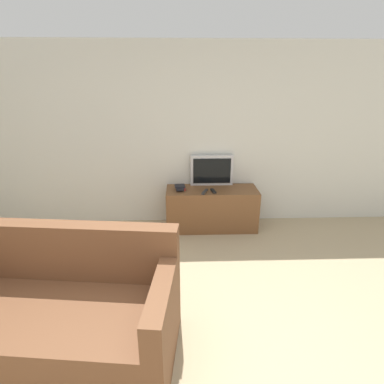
{
  "coord_description": "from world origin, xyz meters",
  "views": [
    {
      "loc": [
        0.1,
        -1.33,
        2.06
      ],
      "look_at": [
        0.22,
        2.19,
        0.76
      ],
      "focal_mm": 28.0,
      "sensor_mm": 36.0,
      "label": 1
    }
  ],
  "objects_px": {
    "couch": "(56,317)",
    "book_stack": "(180,187)",
    "television": "(212,170)",
    "remote_on_stand": "(213,191)",
    "tv_stand": "(211,208)",
    "remote_secondary": "(205,192)"
  },
  "relations": [
    {
      "from": "couch",
      "to": "book_stack",
      "type": "xyz_separation_m",
      "value": [
        0.97,
        2.15,
        0.31
      ]
    },
    {
      "from": "couch",
      "to": "book_stack",
      "type": "distance_m",
      "value": 2.38
    },
    {
      "from": "television",
      "to": "remote_on_stand",
      "type": "bearing_deg",
      "value": -90.49
    },
    {
      "from": "tv_stand",
      "to": "television",
      "type": "height_order",
      "value": "television"
    },
    {
      "from": "television",
      "to": "remote_secondary",
      "type": "distance_m",
      "value": 0.42
    },
    {
      "from": "book_stack",
      "to": "remote_secondary",
      "type": "xyz_separation_m",
      "value": [
        0.35,
        -0.13,
        -0.02
      ]
    },
    {
      "from": "couch",
      "to": "television",
      "type": "bearing_deg",
      "value": 64.69
    },
    {
      "from": "tv_stand",
      "to": "couch",
      "type": "height_order",
      "value": "couch"
    },
    {
      "from": "remote_on_stand",
      "to": "remote_secondary",
      "type": "xyz_separation_m",
      "value": [
        -0.12,
        -0.03,
        0.0
      ]
    },
    {
      "from": "tv_stand",
      "to": "couch",
      "type": "distance_m",
      "value": 2.59
    },
    {
      "from": "tv_stand",
      "to": "television",
      "type": "xyz_separation_m",
      "value": [
        0.01,
        0.21,
        0.53
      ]
    },
    {
      "from": "book_stack",
      "to": "couch",
      "type": "bearing_deg",
      "value": -114.36
    },
    {
      "from": "remote_on_stand",
      "to": "remote_secondary",
      "type": "relative_size",
      "value": 0.83
    },
    {
      "from": "remote_on_stand",
      "to": "tv_stand",
      "type": "bearing_deg",
      "value": 94.19
    },
    {
      "from": "tv_stand",
      "to": "remote_secondary",
      "type": "relative_size",
      "value": 6.54
    },
    {
      "from": "book_stack",
      "to": "remote_on_stand",
      "type": "xyz_separation_m",
      "value": [
        0.47,
        -0.1,
        -0.02
      ]
    },
    {
      "from": "book_stack",
      "to": "television",
      "type": "bearing_deg",
      "value": 24.11
    },
    {
      "from": "couch",
      "to": "remote_secondary",
      "type": "bearing_deg",
      "value": 62.95
    },
    {
      "from": "television",
      "to": "book_stack",
      "type": "height_order",
      "value": "television"
    },
    {
      "from": "television",
      "to": "couch",
      "type": "distance_m",
      "value": 2.81
    },
    {
      "from": "remote_secondary",
      "to": "tv_stand",
      "type": "bearing_deg",
      "value": 50.44
    },
    {
      "from": "tv_stand",
      "to": "book_stack",
      "type": "height_order",
      "value": "book_stack"
    }
  ]
}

